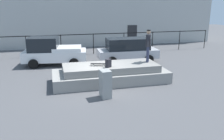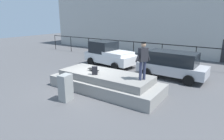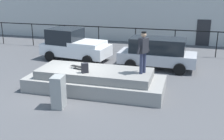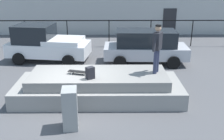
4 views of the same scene
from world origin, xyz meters
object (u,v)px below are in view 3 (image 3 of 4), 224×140
Objects in this scene: backpack at (85,68)px; skateboard at (79,67)px; car_white_pickup_near at (73,45)px; skateboarder at (143,50)px; car_silver_hatchback_mid at (157,53)px; utility_box at (58,92)px.

skateboard is at bearing 100.62° from backpack.
backpack is 0.10× the size of car_white_pickup_near.
car_white_pickup_near reaches higher than backpack.
skateboarder reaches higher than backpack.
car_white_pickup_near is at bearing 82.16° from backpack.
skateboard is at bearing -124.92° from car_silver_hatchback_mid.
skateboarder is at bearing -41.89° from car_white_pickup_near.
utility_box is (-2.91, -2.15, -1.38)m from skateboarder.
car_white_pickup_near is 1.03× the size of car_silver_hatchback_mid.
car_silver_hatchback_mid reaches higher than utility_box.
skateboarder is 4.26m from car_silver_hatchback_mid.
skateboard is at bearing -176.49° from skateboarder.
skateboarder is at bearing 3.51° from skateboard.
car_white_pickup_near is 3.47× the size of utility_box.
backpack is at bearing -62.26° from car_white_pickup_near.
skateboarder is 1.39× the size of utility_box.
skateboarder is 4.15× the size of backpack.
backpack is (-2.40, -0.59, -0.82)m from skateboarder.
utility_box is at bearing -143.52° from skateboarder.
backpack reaches higher than skateboard.
skateboarder is at bearing -21.75° from backpack.
car_white_pickup_near is (-2.29, 4.77, -0.14)m from skateboard.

